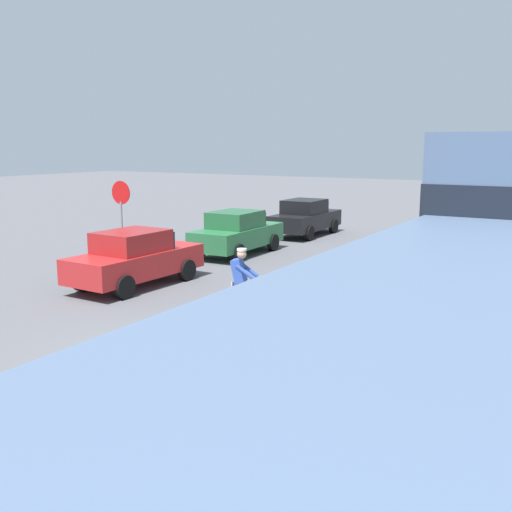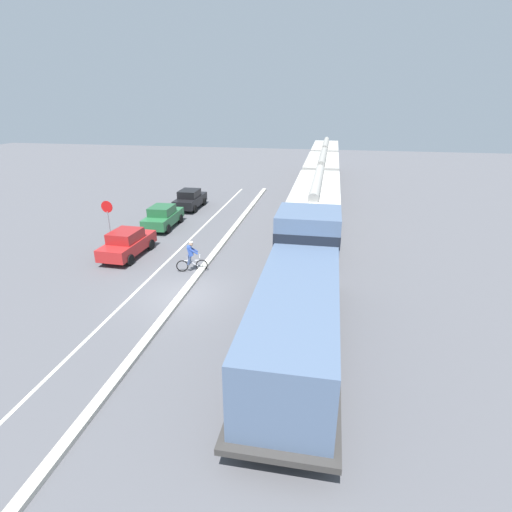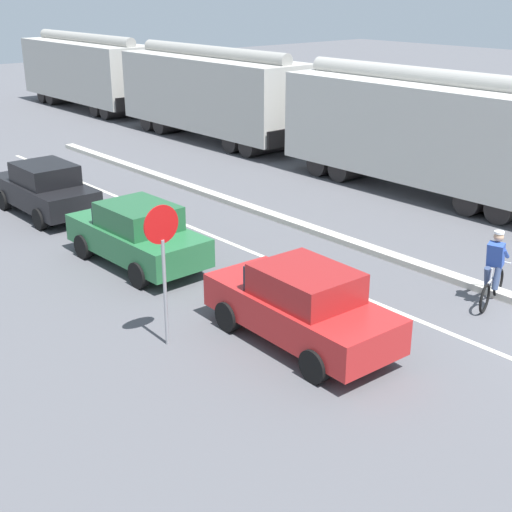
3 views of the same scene
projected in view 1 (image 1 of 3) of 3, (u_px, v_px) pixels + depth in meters
name	position (u px, v px, depth m)	size (l,w,h in m)	color
ground_plane	(184.00, 363.00, 11.23)	(120.00, 120.00, 0.00)	#56565B
median_curb	(318.00, 292.00, 16.29)	(0.36, 36.00, 0.16)	beige
lane_stripe	(243.00, 284.00, 17.51)	(0.14, 36.00, 0.01)	silver
locomotive	(496.00, 378.00, 5.85)	(3.10, 11.61, 4.20)	slate
parked_car_red	(135.00, 258.00, 17.21)	(1.95, 4.26, 1.62)	red
parked_car_green	(237.00, 233.00, 22.17)	(1.90, 4.23, 1.62)	#286B3D
parked_car_black	(305.00, 217.00, 26.78)	(1.84, 4.20, 1.62)	black
cyclist	(240.00, 287.00, 13.73)	(1.66, 0.62, 1.71)	black
stop_sign	(121.00, 207.00, 19.45)	(0.76, 0.08, 2.88)	gray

